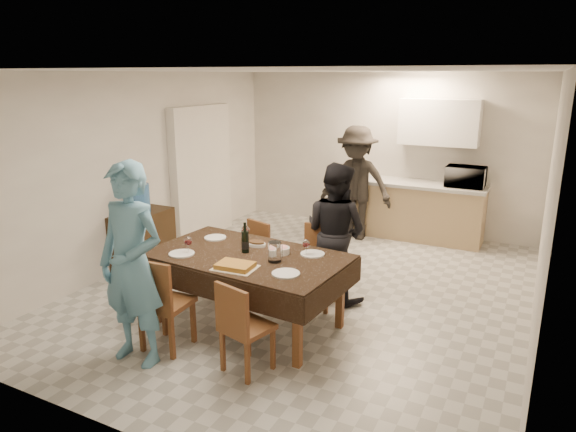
{
  "coord_description": "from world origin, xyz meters",
  "views": [
    {
      "loc": [
        2.43,
        -5.33,
        2.56
      ],
      "look_at": [
        -0.12,
        -0.3,
        1.0
      ],
      "focal_mm": 32.0,
      "sensor_mm": 36.0,
      "label": 1
    }
  ],
  "objects_px": {
    "dining_table": "(247,258)",
    "microwave": "(466,177)",
    "person_far": "(335,232)",
    "person_kitchen": "(356,183)",
    "water_jug": "(140,198)",
    "water_pitcher": "(275,252)",
    "wine_bottle": "(245,238)",
    "savoury_tart": "(235,266)",
    "person_near": "(132,265)",
    "console": "(143,241)"
  },
  "relations": [
    {
      "from": "savoury_tart",
      "to": "person_far",
      "type": "relative_size",
      "value": 0.25
    },
    {
      "from": "person_far",
      "to": "water_jug",
      "type": "bearing_deg",
      "value": 20.12
    },
    {
      "from": "console",
      "to": "microwave",
      "type": "relative_size",
      "value": 1.51
    },
    {
      "from": "water_jug",
      "to": "water_pitcher",
      "type": "bearing_deg",
      "value": -18.03
    },
    {
      "from": "water_pitcher",
      "to": "person_far",
      "type": "height_order",
      "value": "person_far"
    },
    {
      "from": "wine_bottle",
      "to": "person_near",
      "type": "distance_m",
      "value": 1.21
    },
    {
      "from": "person_far",
      "to": "person_kitchen",
      "type": "relative_size",
      "value": 0.9
    },
    {
      "from": "water_jug",
      "to": "water_pitcher",
      "type": "distance_m",
      "value": 2.58
    },
    {
      "from": "wine_bottle",
      "to": "microwave",
      "type": "height_order",
      "value": "microwave"
    },
    {
      "from": "water_jug",
      "to": "water_pitcher",
      "type": "xyz_separation_m",
      "value": [
        2.45,
        -0.8,
        -0.1
      ]
    },
    {
      "from": "console",
      "to": "water_pitcher",
      "type": "relative_size",
      "value": 4.28
    },
    {
      "from": "savoury_tart",
      "to": "person_kitchen",
      "type": "height_order",
      "value": "person_kitchen"
    },
    {
      "from": "dining_table",
      "to": "wine_bottle",
      "type": "distance_m",
      "value": 0.21
    },
    {
      "from": "console",
      "to": "wine_bottle",
      "type": "relative_size",
      "value": 2.68
    },
    {
      "from": "water_jug",
      "to": "person_far",
      "type": "height_order",
      "value": "person_far"
    },
    {
      "from": "microwave",
      "to": "person_kitchen",
      "type": "bearing_deg",
      "value": 15.89
    },
    {
      "from": "person_far",
      "to": "microwave",
      "type": "bearing_deg",
      "value": -96.68
    },
    {
      "from": "dining_table",
      "to": "microwave",
      "type": "xyz_separation_m",
      "value": [
        1.56,
        3.79,
        0.32
      ]
    },
    {
      "from": "wine_bottle",
      "to": "savoury_tart",
      "type": "distance_m",
      "value": 0.47
    },
    {
      "from": "dining_table",
      "to": "console",
      "type": "distance_m",
      "value": 2.25
    },
    {
      "from": "person_kitchen",
      "to": "person_far",
      "type": "bearing_deg",
      "value": -76.06
    },
    {
      "from": "savoury_tart",
      "to": "person_near",
      "type": "bearing_deg",
      "value": -134.13
    },
    {
      "from": "dining_table",
      "to": "savoury_tart",
      "type": "distance_m",
      "value": 0.4
    },
    {
      "from": "console",
      "to": "microwave",
      "type": "distance_m",
      "value": 4.81
    },
    {
      "from": "person_far",
      "to": "person_kitchen",
      "type": "xyz_separation_m",
      "value": [
        -0.57,
        2.29,
        0.09
      ]
    },
    {
      "from": "console",
      "to": "person_kitchen",
      "type": "bearing_deg",
      "value": 51.27
    },
    {
      "from": "console",
      "to": "person_near",
      "type": "distance_m",
      "value": 2.43
    },
    {
      "from": "console",
      "to": "savoury_tart",
      "type": "xyz_separation_m",
      "value": [
        2.2,
        -1.13,
        0.41
      ]
    },
    {
      "from": "wine_bottle",
      "to": "person_near",
      "type": "bearing_deg",
      "value": -114.44
    },
    {
      "from": "wine_bottle",
      "to": "console",
      "type": "bearing_deg",
      "value": 161.21
    },
    {
      "from": "water_pitcher",
      "to": "person_near",
      "type": "relative_size",
      "value": 0.11
    },
    {
      "from": "console",
      "to": "savoury_tart",
      "type": "relative_size",
      "value": 2.14
    },
    {
      "from": "person_far",
      "to": "console",
      "type": "bearing_deg",
      "value": 20.12
    },
    {
      "from": "person_kitchen",
      "to": "dining_table",
      "type": "bearing_deg",
      "value": -89.68
    },
    {
      "from": "water_jug",
      "to": "microwave",
      "type": "height_order",
      "value": "microwave"
    },
    {
      "from": "dining_table",
      "to": "person_kitchen",
      "type": "bearing_deg",
      "value": 94.61
    },
    {
      "from": "water_jug",
      "to": "person_far",
      "type": "relative_size",
      "value": 0.24
    },
    {
      "from": "microwave",
      "to": "person_kitchen",
      "type": "distance_m",
      "value": 1.65
    },
    {
      "from": "savoury_tart",
      "to": "water_jug",
      "type": "bearing_deg",
      "value": 152.86
    },
    {
      "from": "dining_table",
      "to": "water_jug",
      "type": "relative_size",
      "value": 5.42
    },
    {
      "from": "wine_bottle",
      "to": "person_far",
      "type": "xyz_separation_m",
      "value": [
        0.6,
        1.0,
        -0.13
      ]
    },
    {
      "from": "water_pitcher",
      "to": "savoury_tart",
      "type": "bearing_deg",
      "value": -127.15
    },
    {
      "from": "water_pitcher",
      "to": "person_kitchen",
      "type": "xyz_separation_m",
      "value": [
        -0.37,
        3.39,
        0.02
      ]
    },
    {
      "from": "water_pitcher",
      "to": "person_kitchen",
      "type": "bearing_deg",
      "value": 96.2
    },
    {
      "from": "water_pitcher",
      "to": "person_kitchen",
      "type": "distance_m",
      "value": 3.41
    },
    {
      "from": "dining_table",
      "to": "wine_bottle",
      "type": "xyz_separation_m",
      "value": [
        -0.05,
        0.05,
        0.2
      ]
    },
    {
      "from": "microwave",
      "to": "person_far",
      "type": "height_order",
      "value": "person_far"
    },
    {
      "from": "water_jug",
      "to": "person_near",
      "type": "xyz_separation_m",
      "value": [
        1.55,
        -1.8,
        -0.05
      ]
    },
    {
      "from": "person_far",
      "to": "dining_table",
      "type": "bearing_deg",
      "value": 75.95
    },
    {
      "from": "water_jug",
      "to": "microwave",
      "type": "distance_m",
      "value": 4.76
    }
  ]
}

